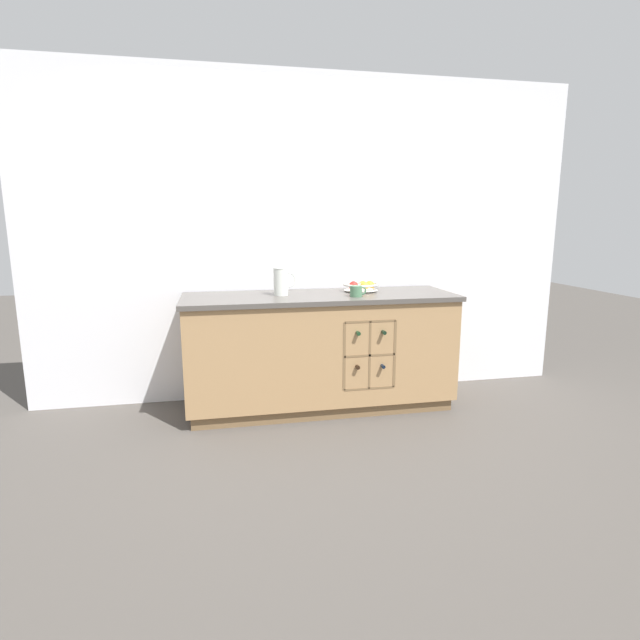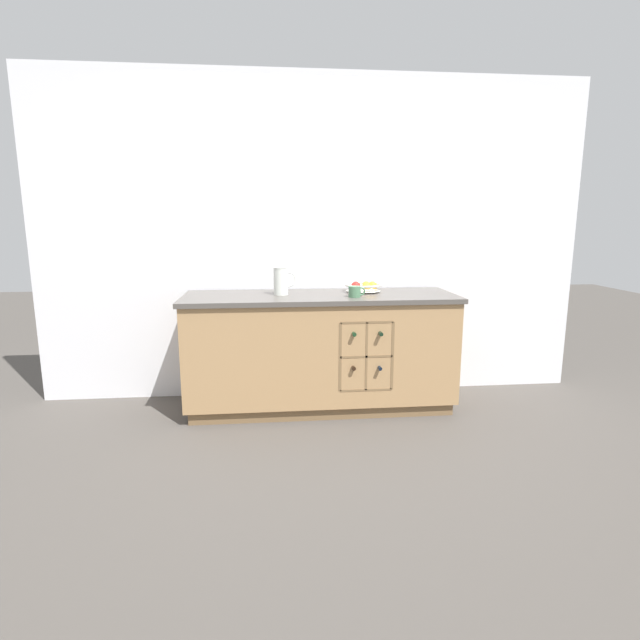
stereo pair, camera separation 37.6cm
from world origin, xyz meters
name	(u,v)px [view 2 (the right image)]	position (x,y,z in m)	size (l,w,h in m)	color
ground_plane	(320,406)	(0.00, 0.00, 0.00)	(14.00, 14.00, 0.00)	#4C4742
back_wall	(315,240)	(0.00, 0.38, 1.27)	(4.40, 0.06, 2.55)	white
kitchen_island	(320,351)	(0.00, 0.00, 0.45)	(2.03, 0.69, 0.88)	brown
fruit_bowl	(364,287)	(0.35, 0.11, 0.92)	(0.29, 0.29, 0.08)	silver
white_pitcher	(281,280)	(-0.29, 0.02, 0.99)	(0.17, 0.11, 0.21)	silver
ceramic_mug	(355,292)	(0.24, -0.15, 0.92)	(0.12, 0.09, 0.08)	#4C7A56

